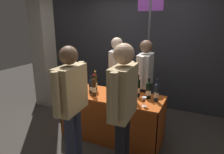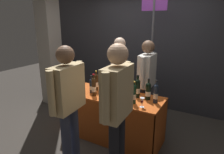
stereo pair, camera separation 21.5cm
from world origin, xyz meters
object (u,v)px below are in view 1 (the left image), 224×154
concrete_pillar (43,38)px  wine_glass_mid (76,87)px  wine_glass_near_vendor (144,100)px  booth_signpost (148,48)px  featured_wine_bottle (156,92)px  display_bottle_0 (138,87)px  tasting_table (112,109)px  vendor_presenter (145,76)px  taster_foreground_right (71,98)px

concrete_pillar → wine_glass_mid: bearing=-29.2°
wine_glass_near_vendor → booth_signpost: booth_signpost is taller
concrete_pillar → featured_wine_bottle: size_ratio=8.99×
featured_wine_bottle → wine_glass_near_vendor: bearing=-114.7°
concrete_pillar → display_bottle_0: (2.39, -0.53, -0.62)m
featured_wine_bottle → concrete_pillar: bearing=167.5°
tasting_table → featured_wine_bottle: featured_wine_bottle is taller
vendor_presenter → display_bottle_0: bearing=0.7°
concrete_pillar → booth_signpost: (2.28, 0.41, -0.12)m
concrete_pillar → display_bottle_0: size_ratio=8.58×
featured_wine_bottle → wine_glass_near_vendor: (-0.11, -0.24, -0.05)m
booth_signpost → wine_glass_near_vendor: bearing=-76.0°
tasting_table → taster_foreground_right: taster_foreground_right is taller
taster_foreground_right → wine_glass_mid: bearing=27.5°
vendor_presenter → taster_foreground_right: bearing=-22.5°
wine_glass_mid → booth_signpost: (0.87, 1.19, 0.56)m
concrete_pillar → wine_glass_near_vendor: size_ratio=22.48×
featured_wine_bottle → booth_signpost: size_ratio=0.15×
display_bottle_0 → featured_wine_bottle: bearing=-13.0°
concrete_pillar → booth_signpost: concrete_pillar is taller
tasting_table → vendor_presenter: bearing=58.6°
concrete_pillar → tasting_table: concrete_pillar is taller
taster_foreground_right → vendor_presenter: bearing=-24.2°
taster_foreground_right → booth_signpost: booth_signpost is taller
taster_foreground_right → booth_signpost: size_ratio=0.71×
vendor_presenter → wine_glass_mid: bearing=-54.8°
display_bottle_0 → booth_signpost: bearing=96.8°
tasting_table → taster_foreground_right: bearing=-100.7°
wine_glass_mid → vendor_presenter: (0.95, 0.74, 0.10)m
display_bottle_0 → wine_glass_mid: bearing=-165.1°
tasting_table → booth_signpost: booth_signpost is taller
tasting_table → vendor_presenter: 0.82m
wine_glass_mid → taster_foreground_right: bearing=-58.3°
display_bottle_0 → tasting_table: bearing=-163.7°
display_bottle_0 → wine_glass_mid: 1.01m
featured_wine_bottle → booth_signpost: bearing=112.8°
wine_glass_near_vendor → featured_wine_bottle: bearing=65.3°
wine_glass_near_vendor → wine_glass_mid: same height
concrete_pillar → featured_wine_bottle: 2.83m
featured_wine_bottle → taster_foreground_right: taster_foreground_right is taller
wine_glass_near_vendor → taster_foreground_right: 1.00m
wine_glass_near_vendor → vendor_presenter: (-0.23, 0.79, 0.11)m
concrete_pillar → featured_wine_bottle: concrete_pillar is taller
concrete_pillar → wine_glass_near_vendor: bearing=-18.0°
featured_wine_bottle → booth_signpost: (-0.42, 1.01, 0.51)m
taster_foreground_right → wine_glass_near_vendor: bearing=-53.6°
tasting_table → wine_glass_near_vendor: 0.71m
wine_glass_mid → booth_signpost: size_ratio=0.06×
wine_glass_mid → booth_signpost: bearing=54.0°
featured_wine_bottle → wine_glass_mid: 1.30m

